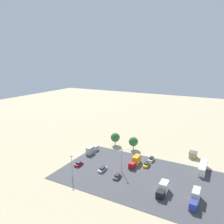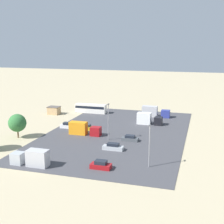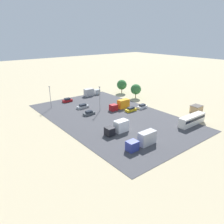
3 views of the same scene
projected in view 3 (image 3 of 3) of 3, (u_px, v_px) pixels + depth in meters
name	position (u px, v px, depth m)	size (l,w,h in m)	color
ground_plane	(127.00, 112.00, 81.53)	(400.00, 400.00, 0.00)	tan
parking_lot_surface	(111.00, 117.00, 76.89)	(60.84, 36.75, 0.08)	#424247
shed_building	(196.00, 109.00, 80.58)	(3.44, 4.03, 2.68)	tan
bus	(192.00, 120.00, 69.61)	(2.56, 11.12, 3.10)	silver
parked_car_0	(83.00, 106.00, 85.29)	(1.70, 4.79, 1.61)	#ADB2B7
parked_car_1	(131.00, 109.00, 81.88)	(1.79, 4.59, 1.62)	gold
parked_car_2	(67.00, 100.00, 93.08)	(1.91, 4.07, 1.65)	maroon
parked_car_3	(89.00, 113.00, 78.32)	(1.82, 4.24, 1.46)	#4C5156
parked_car_4	(142.00, 107.00, 85.14)	(1.76, 4.17, 1.65)	silver
parked_truck_0	(118.00, 127.00, 64.05)	(2.56, 7.56, 3.44)	black
parked_truck_1	(121.00, 105.00, 84.47)	(2.31, 8.65, 3.37)	maroon
parked_truck_2	(143.00, 140.00, 56.33)	(2.30, 9.20, 3.56)	navy
parked_truck_3	(91.00, 92.00, 102.59)	(2.32, 7.87, 3.35)	#ADB2B7
tree_near_shed	(122.00, 85.00, 106.45)	(4.79, 4.79, 6.45)	brown
tree_apron_mid	(136.00, 89.00, 98.03)	(4.65, 4.65, 6.31)	brown
light_pole_lot_centre	(100.00, 98.00, 80.62)	(0.90, 0.28, 9.35)	gray
light_pole_lot_edge	(50.00, 96.00, 83.95)	(0.90, 0.28, 8.64)	gray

